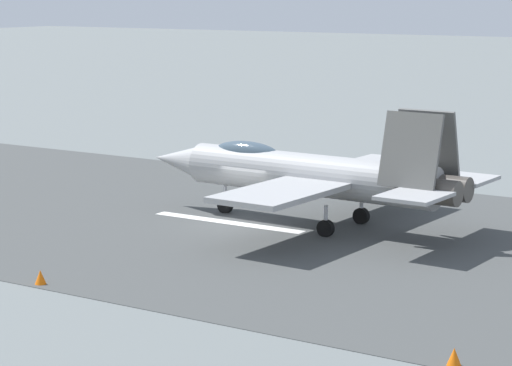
{
  "coord_description": "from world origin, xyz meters",
  "views": [
    {
      "loc": [
        -27.06,
        40.53,
        10.68
      ],
      "look_at": [
        -1.68,
        0.81,
        2.2
      ],
      "focal_mm": 75.59,
      "sensor_mm": 36.0,
      "label": 1
    }
  ],
  "objects_px": {
    "fighter_jet": "(310,173)",
    "crew_person": "(201,158)",
    "marker_cone_mid": "(40,277)",
    "marker_cone_near": "(454,357)"
  },
  "relations": [
    {
      "from": "fighter_jet",
      "to": "crew_person",
      "type": "xyz_separation_m",
      "value": [
        12.86,
        -9.45,
        -1.62
      ]
    },
    {
      "from": "fighter_jet",
      "to": "marker_cone_mid",
      "type": "height_order",
      "value": "fighter_jet"
    },
    {
      "from": "fighter_jet",
      "to": "marker_cone_mid",
      "type": "bearing_deg",
      "value": 76.86
    },
    {
      "from": "crew_person",
      "to": "marker_cone_mid",
      "type": "relative_size",
      "value": 2.95
    },
    {
      "from": "fighter_jet",
      "to": "marker_cone_near",
      "type": "xyz_separation_m",
      "value": [
        -12.87,
        14.11,
        -2.15
      ]
    },
    {
      "from": "fighter_jet",
      "to": "marker_cone_near",
      "type": "relative_size",
      "value": 30.82
    },
    {
      "from": "crew_person",
      "to": "marker_cone_mid",
      "type": "xyz_separation_m",
      "value": [
        -9.56,
        23.56,
        -0.54
      ]
    },
    {
      "from": "fighter_jet",
      "to": "crew_person",
      "type": "bearing_deg",
      "value": -36.32
    },
    {
      "from": "crew_person",
      "to": "marker_cone_near",
      "type": "bearing_deg",
      "value": 137.52
    },
    {
      "from": "marker_cone_near",
      "to": "crew_person",
      "type": "bearing_deg",
      "value": -42.48
    }
  ]
}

